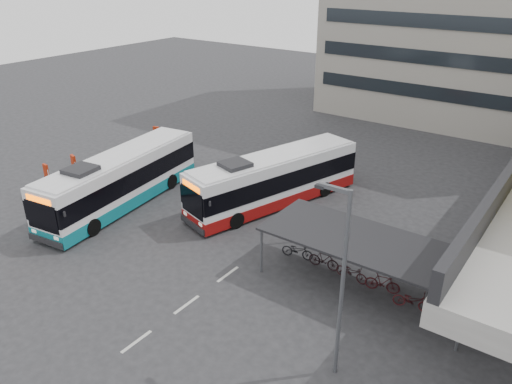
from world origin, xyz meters
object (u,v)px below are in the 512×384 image
Objects in this scene: bus_teal at (121,180)px; lamp_post at (341,275)px; bus_main at (274,180)px; pedestrian at (104,214)px.

lamp_post reaches higher than bus_teal.
lamp_post is (9.96, -10.70, 2.70)m from bus_main.
lamp_post reaches higher than pedestrian.
bus_main is 9.68m from bus_teal.
pedestrian is at bearing -110.89° from bus_main.
bus_main is 0.98× the size of bus_teal.
bus_main is 8.20× the size of pedestrian.
pedestrian is 16.91m from lamp_post.
pedestrian is 0.20× the size of lamp_post.
pedestrian is (1.38, -2.58, -0.93)m from bus_teal.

